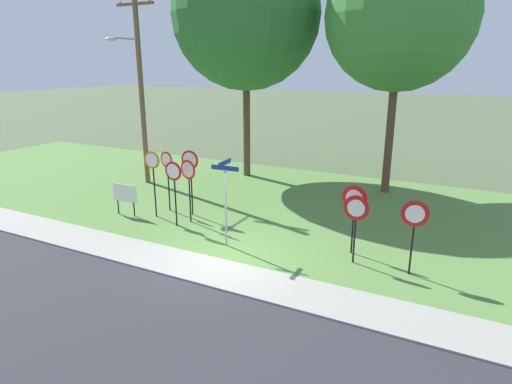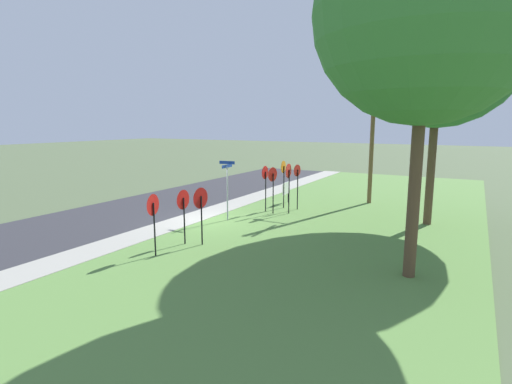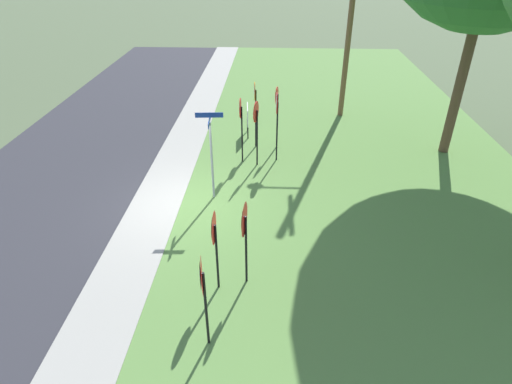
% 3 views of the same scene
% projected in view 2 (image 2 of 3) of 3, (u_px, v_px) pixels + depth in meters
% --- Properties ---
extents(ground_plane, '(160.00, 160.00, 0.00)m').
position_uv_depth(ground_plane, '(205.00, 221.00, 19.39)').
color(ground_plane, '#4C5B3D').
extents(road_asphalt, '(44.00, 6.40, 0.01)m').
position_uv_depth(road_asphalt, '(133.00, 210.00, 21.67)').
color(road_asphalt, '#2D2D33').
rests_on(road_asphalt, ground_plane).
extents(sidewalk_strip, '(44.00, 1.60, 0.06)m').
position_uv_depth(sidewalk_strip, '(192.00, 218.00, 19.77)').
color(sidewalk_strip, '#99968C').
rests_on(sidewalk_strip, ground_plane).
extents(grass_median, '(44.00, 12.00, 0.04)m').
position_uv_depth(grass_median, '(323.00, 237.00, 16.54)').
color(grass_median, '#567F3D').
rests_on(grass_median, ground_plane).
extents(stop_sign_near_left, '(0.64, 0.13, 2.45)m').
position_uv_depth(stop_sign_near_left, '(297.00, 177.00, 21.45)').
color(stop_sign_near_left, black).
rests_on(stop_sign_near_left, grass_median).
extents(stop_sign_near_right, '(0.68, 0.11, 2.60)m').
position_uv_depth(stop_sign_near_right, '(284.00, 174.00, 21.84)').
color(stop_sign_near_right, black).
rests_on(stop_sign_near_right, grass_median).
extents(stop_sign_far_left, '(0.74, 0.10, 2.59)m').
position_uv_depth(stop_sign_far_left, '(289.00, 177.00, 20.46)').
color(stop_sign_far_left, black).
rests_on(stop_sign_far_left, grass_median).
extents(stop_sign_far_center, '(0.69, 0.09, 2.43)m').
position_uv_depth(stop_sign_far_center, '(265.00, 179.00, 20.93)').
color(stop_sign_far_center, black).
rests_on(stop_sign_far_center, grass_median).
extents(stop_sign_far_right, '(0.72, 0.16, 2.41)m').
position_uv_depth(stop_sign_far_right, '(273.00, 180.00, 20.46)').
color(stop_sign_far_right, black).
rests_on(stop_sign_far_right, grass_median).
extents(yield_sign_near_left, '(0.80, 0.12, 2.23)m').
position_uv_depth(yield_sign_near_left, '(201.00, 203.00, 15.16)').
color(yield_sign_near_left, black).
rests_on(yield_sign_near_left, grass_median).
extents(yield_sign_near_right, '(0.75, 0.16, 2.21)m').
position_uv_depth(yield_sign_near_right, '(153.00, 210.00, 13.87)').
color(yield_sign_near_right, black).
rests_on(yield_sign_near_right, grass_median).
extents(yield_sign_far_left, '(0.76, 0.10, 2.12)m').
position_uv_depth(yield_sign_far_left, '(183.00, 204.00, 15.28)').
color(yield_sign_far_left, black).
rests_on(yield_sign_far_left, grass_median).
extents(street_name_post, '(0.96, 0.82, 2.87)m').
position_uv_depth(street_name_post, '(227.00, 185.00, 19.05)').
color(street_name_post, '#9EA0A8').
rests_on(street_name_post, grass_median).
extents(utility_pole, '(2.10, 2.05, 9.45)m').
position_uv_depth(utility_pole, '(371.00, 115.00, 22.72)').
color(utility_pole, brown).
rests_on(utility_pole, grass_median).
extents(notice_board, '(1.10, 0.12, 1.25)m').
position_uv_depth(notice_board, '(286.00, 189.00, 23.20)').
color(notice_board, black).
rests_on(notice_board, grass_median).
extents(oak_tree_left, '(7.26, 7.26, 11.66)m').
position_uv_depth(oak_tree_left, '(440.00, 44.00, 17.22)').
color(oak_tree_left, brown).
rests_on(oak_tree_left, grass_median).
extents(oak_tree_right, '(6.30, 6.30, 10.83)m').
position_uv_depth(oak_tree_right, '(427.00, 11.00, 10.95)').
color(oak_tree_right, brown).
rests_on(oak_tree_right, grass_median).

